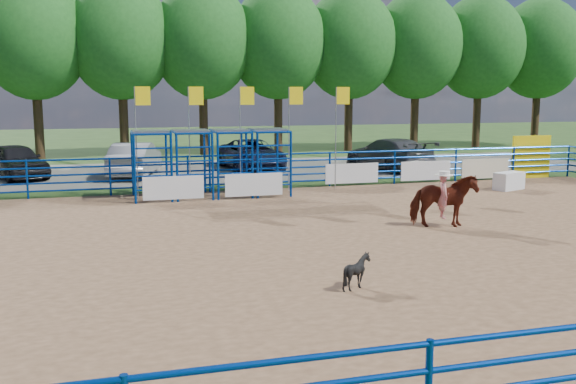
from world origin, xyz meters
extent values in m
plane|color=#325120|center=(0.00, 0.00, 0.00)|extent=(120.00, 120.00, 0.00)
cube|color=#886344|center=(0.00, 0.00, 0.01)|extent=(30.00, 20.00, 0.02)
cube|color=slate|center=(0.00, 17.00, 0.01)|extent=(40.00, 10.00, 0.01)
cube|color=white|center=(9.79, 7.11, 0.38)|extent=(1.49, 1.08, 0.72)
imported|color=maroon|center=(3.42, 1.16, 0.81)|extent=(2.04, 1.31, 1.59)
imported|color=red|center=(3.42, 1.16, 1.60)|extent=(0.42, 0.54, 1.30)
cylinder|color=white|center=(3.42, 1.16, 2.28)|extent=(0.54, 0.54, 0.12)
imported|color=black|center=(-1.28, -3.79, 0.38)|extent=(0.77, 0.71, 0.72)
imported|color=black|center=(-10.21, 16.64, 0.82)|extent=(3.73, 5.11, 1.62)
imported|color=gray|center=(-4.80, 15.80, 0.82)|extent=(2.88, 5.21, 1.63)
imported|color=#141833|center=(1.14, 16.90, 0.79)|extent=(2.81, 5.71, 1.56)
imported|color=#505052|center=(8.04, 15.05, 0.83)|extent=(3.40, 5.98, 1.63)
cube|color=white|center=(-3.80, 7.77, 0.55)|extent=(2.20, 0.04, 0.85)
cube|color=white|center=(-0.80, 7.77, 0.55)|extent=(2.20, 0.04, 0.85)
cube|color=white|center=(4.00, 9.96, 0.55)|extent=(2.40, 0.04, 0.85)
cube|color=white|center=(7.50, 9.96, 0.55)|extent=(2.40, 0.04, 0.85)
cube|color=beige|center=(10.50, 9.96, 0.55)|extent=(2.40, 0.04, 0.90)
cube|color=yellow|center=(13.00, 10.10, 1.00)|extent=(2.00, 0.12, 2.00)
cylinder|color=#3F2B19|center=(-10.00, 26.00, 2.40)|extent=(0.56, 0.56, 4.80)
ellipsoid|color=#1C561B|center=(-10.00, 26.00, 7.56)|extent=(6.40, 6.40, 7.36)
cylinder|color=#3F2B19|center=(-5.00, 26.00, 2.40)|extent=(0.56, 0.56, 4.80)
ellipsoid|color=#1C561B|center=(-5.00, 26.00, 7.56)|extent=(6.40, 6.40, 7.36)
cylinder|color=#3F2B19|center=(0.00, 26.00, 2.40)|extent=(0.56, 0.56, 4.80)
ellipsoid|color=#1C561B|center=(0.00, 26.00, 7.56)|extent=(6.40, 6.40, 7.36)
cylinder|color=#3F2B19|center=(5.00, 26.00, 2.40)|extent=(0.56, 0.56, 4.80)
ellipsoid|color=#1C561B|center=(5.00, 26.00, 7.56)|extent=(6.40, 6.40, 7.36)
cylinder|color=#3F2B19|center=(10.00, 26.00, 2.40)|extent=(0.56, 0.56, 4.80)
ellipsoid|color=#1C561B|center=(10.00, 26.00, 7.56)|extent=(6.40, 6.40, 7.36)
cylinder|color=#3F2B19|center=(15.00, 26.00, 2.40)|extent=(0.56, 0.56, 4.80)
ellipsoid|color=#1C561B|center=(15.00, 26.00, 7.56)|extent=(6.40, 6.40, 7.36)
cylinder|color=#3F2B19|center=(20.00, 26.00, 2.40)|extent=(0.56, 0.56, 4.80)
ellipsoid|color=#1C561B|center=(20.00, 26.00, 7.56)|extent=(6.40, 6.40, 7.36)
cylinder|color=#3F2B19|center=(25.00, 26.00, 2.40)|extent=(0.56, 0.56, 4.80)
ellipsoid|color=#1C561B|center=(25.00, 26.00, 7.56)|extent=(6.40, 6.40, 7.36)
camera|label=1|loc=(-6.05, -15.53, 3.96)|focal=40.00mm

